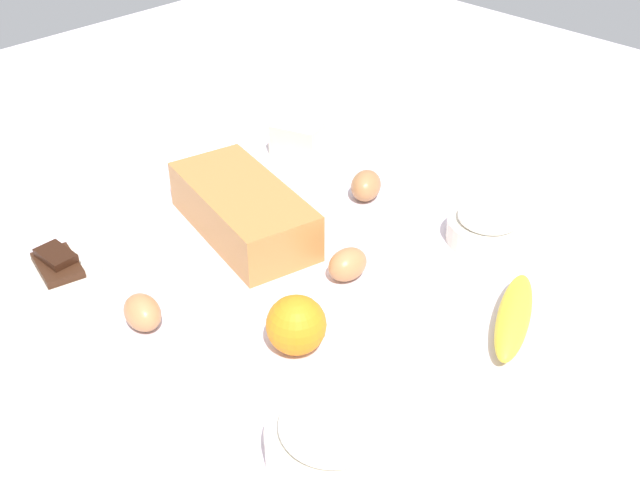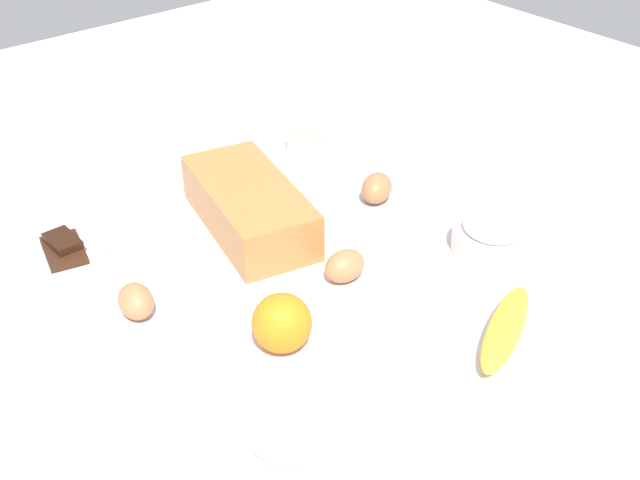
# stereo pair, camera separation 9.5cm
# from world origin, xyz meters

# --- Properties ---
(ground_plane) EXTENTS (2.40, 2.40, 0.02)m
(ground_plane) POSITION_xyz_m (0.00, 0.00, -0.01)
(ground_plane) COLOR silver
(loaf_pan) EXTENTS (0.30, 0.19, 0.08)m
(loaf_pan) POSITION_xyz_m (0.15, 0.03, 0.04)
(loaf_pan) COLOR #B77A3D
(loaf_pan) RESTS_ON ground_plane
(flour_bowl) EXTENTS (0.15, 0.15, 0.07)m
(flour_bowl) POSITION_xyz_m (-0.28, 0.26, 0.03)
(flour_bowl) COLOR silver
(flour_bowl) RESTS_ON ground_plane
(sugar_bowl) EXTENTS (0.13, 0.13, 0.06)m
(sugar_bowl) POSITION_xyz_m (-0.15, -0.23, 0.03)
(sugar_bowl) COLOR silver
(sugar_bowl) RESTS_ON ground_plane
(banana) EXTENTS (0.12, 0.19, 0.04)m
(banana) POSITION_xyz_m (-0.30, -0.08, 0.02)
(banana) COLOR yellow
(banana) RESTS_ON ground_plane
(orange_fruit) EXTENTS (0.08, 0.08, 0.08)m
(orange_fruit) POSITION_xyz_m (-0.12, 0.16, 0.04)
(orange_fruit) COLOR orange
(orange_fruit) RESTS_ON ground_plane
(butter_block) EXTENTS (0.11, 0.09, 0.06)m
(butter_block) POSITION_xyz_m (0.28, -0.22, 0.03)
(butter_block) COLOR #F4EDB2
(butter_block) RESTS_ON ground_plane
(egg_near_butter) EXTENTS (0.07, 0.06, 0.05)m
(egg_near_butter) POSITION_xyz_m (0.07, 0.28, 0.02)
(egg_near_butter) COLOR #B77C4B
(egg_near_butter) RESTS_ON ground_plane
(egg_beside_bowl) EXTENTS (0.05, 0.07, 0.05)m
(egg_beside_bowl) POSITION_xyz_m (-0.06, -0.00, 0.02)
(egg_beside_bowl) COLOR #B57A4A
(egg_beside_bowl) RESTS_ON ground_plane
(egg_loose) EXTENTS (0.08, 0.08, 0.05)m
(egg_loose) POSITION_xyz_m (0.08, -0.19, 0.03)
(egg_loose) COLOR #AA7245
(egg_loose) RESTS_ON ground_plane
(chocolate_plate) EXTENTS (0.13, 0.13, 0.03)m
(chocolate_plate) POSITION_xyz_m (0.26, 0.30, 0.01)
(chocolate_plate) COLOR silver
(chocolate_plate) RESTS_ON ground_plane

